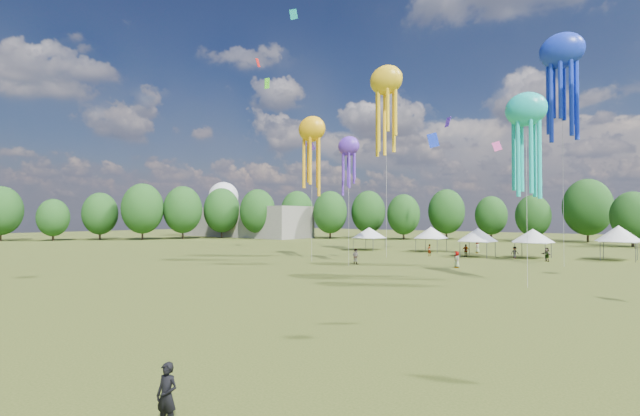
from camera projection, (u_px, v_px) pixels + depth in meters
The scene contains 9 objects.
ground at pixel (82, 354), 17.17m from camera, with size 300.00×300.00×0.00m, color #384416.
observer_main at pixel (167, 396), 11.14m from camera, with size 0.61×0.40×1.69m, color black.
spectator_near at pixel (356, 256), 49.73m from camera, with size 0.86×0.67×1.78m, color gray.
spectators_far at pixel (516, 254), 53.76m from camera, with size 26.55×21.04×1.88m.
festival_tents at pixel (480, 234), 61.26m from camera, with size 38.28×11.38×4.34m.
show_kites at pixel (481, 78), 47.05m from camera, with size 38.16×19.88×29.66m.
treeline at pixel (489, 209), 68.56m from camera, with size 201.57×95.24×13.43m.
hangar at pixel (244, 222), 118.41m from camera, with size 40.00×12.00×8.00m, color gray.
radome at pixel (223, 202), 133.20m from camera, with size 9.00×9.00×16.00m.
Camera 1 is at (18.12, -7.64, 5.43)m, focal length 24.49 mm.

